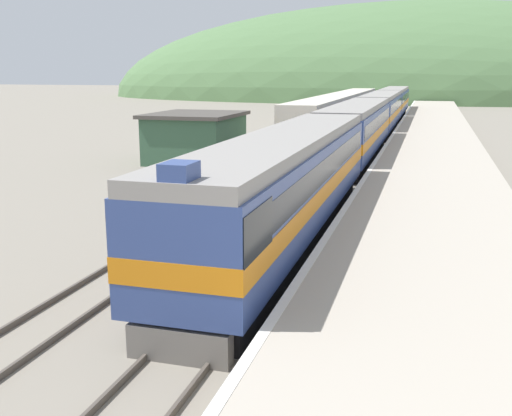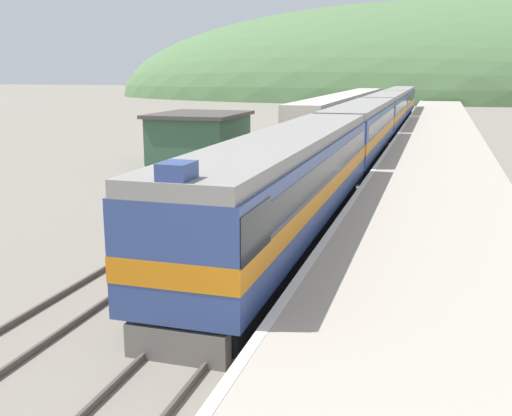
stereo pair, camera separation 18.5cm
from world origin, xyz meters
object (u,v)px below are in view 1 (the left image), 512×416
(carriage_third, at_px, (381,111))
(siding_train, at_px, (340,113))
(carriage_fourth, at_px, (394,101))
(express_train_lead_car, at_px, (286,183))
(carriage_second, at_px, (357,130))

(carriage_third, distance_m, siding_train, 4.30)
(carriage_fourth, height_order, siding_train, carriage_fourth)
(express_train_lead_car, relative_size, carriage_fourth, 1.04)
(carriage_third, xyz_separation_m, carriage_fourth, (0.00, 20.49, 0.00))
(carriage_second, bearing_deg, carriage_fourth, 90.00)
(express_train_lead_car, height_order, carriage_second, express_train_lead_car)
(carriage_third, height_order, siding_train, carriage_third)
(express_train_lead_car, xyz_separation_m, carriage_second, (0.00, 21.14, -0.01))
(carriage_third, relative_size, siding_train, 0.47)
(carriage_third, bearing_deg, siding_train, -154.45)
(express_train_lead_car, xyz_separation_m, carriage_fourth, (0.00, 62.12, -0.01))
(express_train_lead_car, xyz_separation_m, carriage_third, (0.00, 41.63, -0.01))
(carriage_third, relative_size, carriage_fourth, 1.00)
(carriage_third, bearing_deg, express_train_lead_car, -90.00)
(carriage_second, distance_m, siding_train, 19.03)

